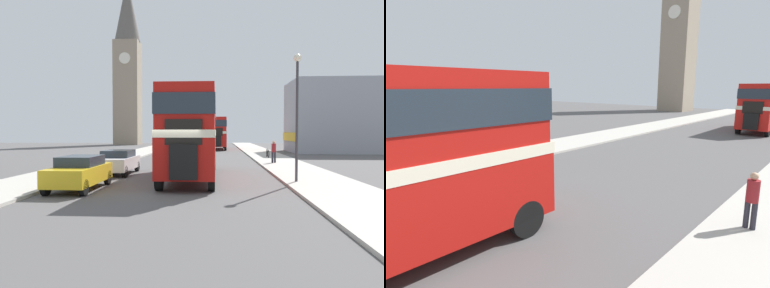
{
  "view_description": "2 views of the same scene",
  "coord_description": "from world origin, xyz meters",
  "views": [
    {
      "loc": [
        1.9,
        -15.36,
        2.45
      ],
      "look_at": [
        0.62,
        4.04,
        1.77
      ],
      "focal_mm": 35.0,
      "sensor_mm": 36.0,
      "label": 1
    },
    {
      "loc": [
        7.82,
        3.55,
        4.0
      ],
      "look_at": [
        0.0,
        12.07,
        1.77
      ],
      "focal_mm": 28.0,
      "sensor_mm": 36.0,
      "label": 2
    }
  ],
  "objects": [
    {
      "name": "ground_plane",
      "position": [
        0.0,
        0.0,
        0.0
      ],
      "size": [
        120.0,
        120.0,
        0.0
      ],
      "primitive_type": "plane",
      "color": "#565454"
    },
    {
      "name": "sidewalk_right",
      "position": [
        6.75,
        0.0,
        0.06
      ],
      "size": [
        3.5,
        120.0,
        0.12
      ],
      "color": "#B7B2A8",
      "rests_on": "ground_plane"
    },
    {
      "name": "sidewalk_left",
      "position": [
        -6.75,
        0.0,
        0.06
      ],
      "size": [
        3.5,
        120.0,
        0.12
      ],
      "color": "#B7B2A8",
      "rests_on": "ground_plane"
    },
    {
      "name": "double_decker_bus",
      "position": [
        0.62,
        4.02,
        2.59
      ],
      "size": [
        2.46,
        10.3,
        4.38
      ],
      "color": "#B2140F",
      "rests_on": "ground_plane"
    },
    {
      "name": "bus_distant",
      "position": [
        1.9,
        35.3,
        2.5
      ],
      "size": [
        2.48,
        9.61,
        4.22
      ],
      "color": "red",
      "rests_on": "ground_plane"
    },
    {
      "name": "car_parked_near",
      "position": [
        -3.83,
        -0.09,
        0.73
      ],
      "size": [
        1.68,
        3.98,
        1.4
      ],
      "color": "gold",
      "rests_on": "ground_plane"
    },
    {
      "name": "car_parked_mid",
      "position": [
        -3.71,
        5.54,
        0.72
      ],
      "size": [
        1.75,
        4.0,
        1.36
      ],
      "color": "white",
      "rests_on": "ground_plane"
    },
    {
      "name": "pedestrian_walking",
      "position": [
        6.1,
        12.46,
        1.03
      ],
      "size": [
        0.33,
        0.33,
        1.61
      ],
      "color": "#282833",
      "rests_on": "sidewalk_right"
    },
    {
      "name": "bicycle_on_pavement",
      "position": [
        6.44,
        18.21,
        0.48
      ],
      "size": [
        0.05,
        1.76,
        0.78
      ],
      "color": "black",
      "rests_on": "sidewalk_right"
    },
    {
      "name": "street_lamp",
      "position": [
        5.58,
        2.14,
        3.96
      ],
      "size": [
        0.36,
        0.36,
        5.86
      ],
      "color": "#38383D",
      "rests_on": "sidewalk_right"
    },
    {
      "name": "church_tower",
      "position": [
        -14.15,
        51.54,
        15.37
      ],
      "size": [
        4.6,
        4.6,
        30.05
      ],
      "color": "gray",
      "rests_on": "ground_plane"
    },
    {
      "name": "shop_building_block",
      "position": [
        17.54,
        28.68,
        4.08
      ],
      "size": [
        14.4,
        8.33,
        8.17
      ],
      "color": "#999EA8",
      "rests_on": "ground_plane"
    }
  ]
}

